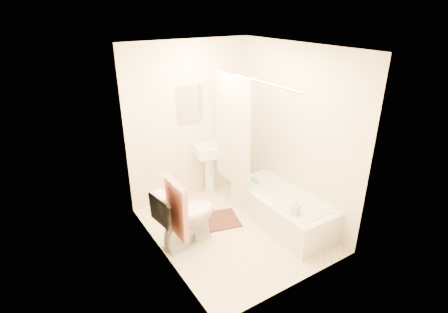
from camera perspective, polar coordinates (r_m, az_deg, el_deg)
floor at (r=4.88m, az=1.61°, el=-11.85°), size 2.40×2.40×0.00m
ceiling at (r=4.00m, az=2.01°, el=17.45°), size 2.40×2.40×0.00m
wall_back at (r=5.27m, az=-5.57°, el=5.49°), size 2.00×0.02×2.40m
wall_left at (r=3.87m, az=-10.59°, el=-1.71°), size 0.02×2.40×2.40m
wall_right at (r=4.89m, az=11.56°, el=3.67°), size 0.02×2.40×2.40m
mirror at (r=5.17m, az=-5.60°, el=8.60°), size 0.40×0.03×0.55m
curtain_rod at (r=4.31m, az=4.55°, el=12.46°), size 0.03×1.70×0.03m
shower_curtain at (r=4.83m, az=1.42°, el=4.16°), size 0.04×0.80×1.55m
towel_bar at (r=3.72m, az=-8.42°, el=-4.37°), size 0.02×0.60×0.02m
towel at (r=3.88m, az=-7.74°, el=-8.43°), size 0.06×0.45×0.66m
toilet_paper at (r=4.22m, az=-9.84°, el=-7.05°), size 0.11×0.12×0.12m
toilet at (r=4.46m, az=-6.13°, el=-9.62°), size 0.85×0.55×0.78m
sink at (r=5.54m, az=-2.31°, el=-1.74°), size 0.52×0.44×0.92m
bathtub at (r=4.97m, az=9.37°, el=-8.42°), size 0.67×1.54×0.43m
bath_mat at (r=5.03m, az=-1.44°, el=-10.44°), size 0.75×0.64×0.02m
soap_bottle at (r=4.43m, az=11.65°, el=-8.14°), size 0.10×0.10×0.20m
scrub_brush at (r=5.16m, az=5.08°, el=-3.89°), size 0.11×0.19×0.04m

